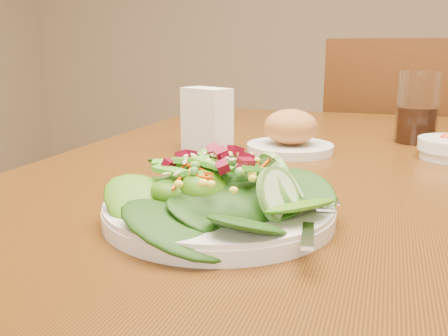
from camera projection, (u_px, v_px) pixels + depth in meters
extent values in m
cube|color=#60310B|center=(296.00, 168.00, 0.96)|extent=(0.90, 1.40, 0.04)
cylinder|color=#4B250B|center=(215.00, 221.00, 1.76)|extent=(0.07, 0.07, 0.71)
cube|color=#4B250B|center=(392.00, 181.00, 1.87)|extent=(0.51, 0.51, 0.04)
cylinder|color=#4B250B|center=(445.00, 233.00, 2.01)|extent=(0.04, 0.04, 0.44)
cylinder|color=#4B250B|center=(349.00, 219.00, 2.18)|extent=(0.04, 0.04, 0.44)
cylinder|color=#4B250B|center=(438.00, 271.00, 1.68)|extent=(0.04, 0.04, 0.44)
cylinder|color=#4B250B|center=(325.00, 250.00, 1.85)|extent=(0.04, 0.04, 0.44)
cube|color=#4B250B|center=(389.00, 117.00, 1.62)|extent=(0.43, 0.09, 0.50)
cylinder|color=white|center=(219.00, 212.00, 0.61)|extent=(0.28, 0.28, 0.02)
ellipsoid|color=#17320B|center=(219.00, 189.00, 0.61)|extent=(0.19, 0.19, 0.04)
cube|color=silver|center=(314.00, 221.00, 0.55)|extent=(0.05, 0.18, 0.01)
cylinder|color=white|center=(290.00, 148.00, 1.00)|extent=(0.17, 0.17, 0.02)
ellipsoid|color=#A67441|center=(291.00, 127.00, 0.99)|extent=(0.11, 0.11, 0.07)
sphere|color=red|center=(446.00, 141.00, 0.95)|extent=(0.03, 0.03, 0.03)
cylinder|color=silver|center=(418.00, 107.00, 1.09)|extent=(0.09, 0.09, 0.16)
cylinder|color=black|center=(416.00, 125.00, 1.09)|extent=(0.08, 0.08, 0.08)
cube|color=white|center=(207.00, 120.00, 1.01)|extent=(0.11, 0.09, 0.13)
cube|color=white|center=(207.00, 115.00, 1.00)|extent=(0.09, 0.07, 0.11)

